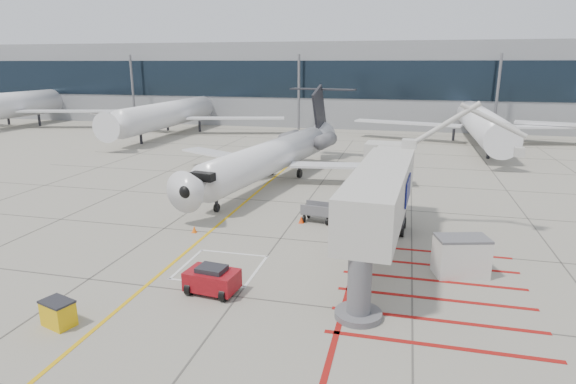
% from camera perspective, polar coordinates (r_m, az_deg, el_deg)
% --- Properties ---
extents(ground_plane, '(260.00, 260.00, 0.00)m').
position_cam_1_polar(ground_plane, '(26.71, -3.11, -8.46)').
color(ground_plane, gray).
rests_on(ground_plane, ground).
extents(regional_jet, '(29.33, 34.56, 8.10)m').
position_cam_1_polar(regional_jet, '(41.18, -3.34, 5.81)').
color(regional_jet, white).
rests_on(regional_jet, ground_plane).
extents(jet_bridge, '(9.54, 18.22, 7.08)m').
position_cam_1_polar(jet_bridge, '(25.93, 10.82, -1.12)').
color(jet_bridge, beige).
rests_on(jet_bridge, ground_plane).
extents(pushback_tug, '(2.58, 1.78, 1.42)m').
position_cam_1_polar(pushback_tug, '(23.53, -8.98, -10.13)').
color(pushback_tug, maroon).
rests_on(pushback_tug, ground_plane).
extents(spill_bin, '(1.51, 1.23, 1.13)m').
position_cam_1_polar(spill_bin, '(22.78, -25.59, -12.80)').
color(spill_bin, '#E1B00C').
rests_on(spill_bin, ground_plane).
extents(baggage_cart, '(2.28, 1.62, 1.34)m').
position_cam_1_polar(baggage_cart, '(33.31, 3.56, -2.40)').
color(baggage_cart, '#5C5C61').
rests_on(baggage_cart, ground_plane).
extents(ground_power_unit, '(2.92, 2.17, 2.06)m').
position_cam_1_polar(ground_power_unit, '(26.49, 19.83, -7.17)').
color(ground_power_unit, silver).
rests_on(ground_power_unit, ground_plane).
extents(cone_nose, '(0.32, 0.32, 0.45)m').
position_cam_1_polar(cone_nose, '(31.83, -11.05, -4.35)').
color(cone_nose, '#FF640D').
rests_on(cone_nose, ground_plane).
extents(cone_side, '(0.37, 0.37, 0.51)m').
position_cam_1_polar(cone_side, '(33.06, 1.58, -3.27)').
color(cone_side, '#EB3F0C').
rests_on(cone_side, ground_plane).
extents(terminal_building, '(180.00, 28.00, 14.00)m').
position_cam_1_polar(terminal_building, '(93.52, 15.87, 12.27)').
color(terminal_building, gray).
rests_on(terminal_building, ground_plane).
extents(terminal_glass_band, '(180.00, 0.10, 6.00)m').
position_cam_1_polar(terminal_glass_band, '(79.45, 16.20, 12.57)').
color(terminal_glass_band, black).
rests_on(terminal_glass_band, ground_plane).
extents(bg_aircraft_a, '(38.84, 43.16, 12.95)m').
position_cam_1_polar(bg_aircraft_a, '(95.63, -30.13, 10.58)').
color(bg_aircraft_a, silver).
rests_on(bg_aircraft_a, ground_plane).
extents(bg_aircraft_b, '(33.52, 37.24, 11.17)m').
position_cam_1_polar(bg_aircraft_b, '(77.84, -13.08, 10.95)').
color(bg_aircraft_b, silver).
rests_on(bg_aircraft_b, ground_plane).
extents(bg_aircraft_c, '(33.43, 37.14, 11.14)m').
position_cam_1_polar(bg_aircraft_c, '(70.22, 21.77, 9.87)').
color(bg_aircraft_c, silver).
rests_on(bg_aircraft_c, ground_plane).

